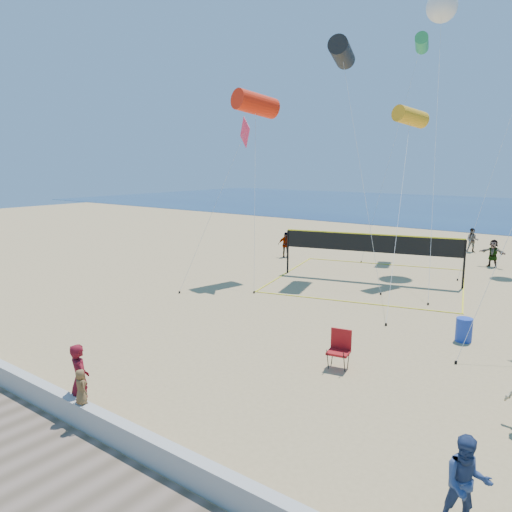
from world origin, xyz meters
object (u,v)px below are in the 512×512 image
Objects in this scene: woman at (80,380)px; trash_barrel at (464,330)px; camp_chair at (340,346)px; volleyball_net at (371,248)px.

woman reaches higher than trash_barrel.
camp_chair is at bearing -101.29° from woman.
volleyball_net reaches higher than trash_barrel.
camp_chair is at bearing -116.97° from trash_barrel.
woman is 1.42× the size of camp_chair.
trash_barrel is 9.28m from volleyball_net.
woman is 12.60m from trash_barrel.
volleyball_net reaches higher than woman.
woman is at bearing -118.41° from trash_barrel.
volleyball_net is (-0.51, 17.57, 0.79)m from woman.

